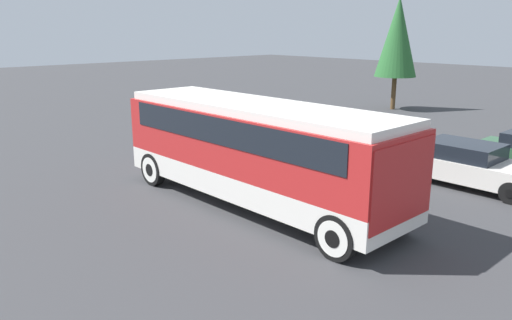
% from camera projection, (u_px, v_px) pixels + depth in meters
% --- Properties ---
extents(ground_plane, '(120.00, 120.00, 0.00)m').
position_uv_depth(ground_plane, '(256.00, 204.00, 14.29)').
color(ground_plane, '#38383A').
extents(tour_bus, '(9.22, 2.59, 2.92)m').
position_uv_depth(tour_bus, '(258.00, 145.00, 13.77)').
color(tour_bus, silver).
rests_on(tour_bus, ground_plane).
extents(parked_car_near, '(4.68, 1.80, 1.42)m').
position_uv_depth(parked_car_near, '(331.00, 127.00, 21.75)').
color(parked_car_near, '#BCBCC1').
rests_on(parked_car_near, ground_plane).
extents(parked_car_far, '(4.32, 1.91, 1.37)m').
position_uv_depth(parked_car_far, '(466.00, 164.00, 15.95)').
color(parked_car_far, silver).
rests_on(parked_car_far, ground_plane).
extents(tree_left, '(2.51, 2.51, 6.76)m').
position_uv_depth(tree_left, '(397.00, 37.00, 30.04)').
color(tree_left, brown).
rests_on(tree_left, ground_plane).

